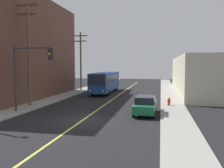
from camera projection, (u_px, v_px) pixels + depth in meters
The scene contains 12 objects.
ground_plane at pixel (83, 120), 18.73m from camera, with size 120.00×120.00×0.00m, color black.
sidewalk_left at pixel (53, 99), 29.94m from camera, with size 2.50×90.00×0.15m, color gray.
sidewalk_right at pixel (172, 103), 27.04m from camera, with size 2.50×90.00×0.15m, color gray.
lane_stripe_center at pixel (117, 96), 33.38m from camera, with size 0.16×60.00×0.01m, color #D8CC4C.
building_left_brick at pixel (9, 49), 31.03m from camera, with size 10.00×21.83×12.99m.
building_right_warehouse at pixel (216, 75), 37.57m from camera, with size 12.00×27.31×5.67m.
city_bus at pixel (105, 81), 37.88m from camera, with size 2.88×12.21×3.20m.
parked_car_green at pixel (145, 105), 20.98m from camera, with size 1.90×4.44×1.62m.
utility_pole_near at pixel (29, 48), 24.41m from camera, with size 2.40×0.28×10.86m.
utility_pole_mid at pixel (81, 58), 40.87m from camera, with size 2.40×0.28×9.82m.
traffic_signal_left_corner at pixel (30, 66), 21.15m from camera, with size 3.75×0.48×6.00m.
fire_hydrant at pixel (169, 101), 24.90m from camera, with size 0.44×0.26×0.84m.
Camera 1 is at (5.98, -17.61, 4.29)m, focal length 38.24 mm.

